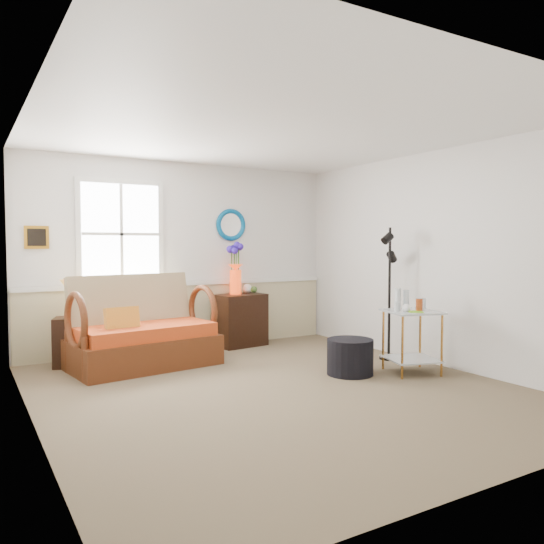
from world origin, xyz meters
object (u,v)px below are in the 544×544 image
side_table (412,342)px  ottoman (350,357)px  lamp_stand (69,342)px  floor_lamp (389,294)px  cabinet (240,320)px  loveseat (143,321)px

side_table → ottoman: size_ratio=1.37×
lamp_stand → floor_lamp: (3.59, -1.65, 0.54)m
side_table → cabinet: bearing=111.0°
floor_lamp → side_table: bearing=-111.9°
loveseat → cabinet: size_ratio=2.24×
loveseat → cabinet: loveseat is taller
loveseat → side_table: loveseat is taller
loveseat → floor_lamp: (2.82, -1.18, 0.29)m
floor_lamp → ottoman: bearing=-157.0°
cabinet → ottoman: bearing=-90.3°
loveseat → cabinet: 1.71m
side_table → floor_lamp: size_ratio=0.43×
side_table → floor_lamp: bearing=67.1°
cabinet → ottoman: size_ratio=1.44×
cabinet → ottoman: (0.29, -2.15, -0.17)m
loveseat → cabinet: (1.60, 0.58, -0.17)m
loveseat → floor_lamp: bearing=-30.2°
cabinet → lamp_stand: bearing=175.0°
lamp_stand → ottoman: size_ratio=1.13×
lamp_stand → floor_lamp: size_ratio=0.35×
loveseat → ottoman: (1.88, -1.56, -0.35)m
lamp_stand → ottoman: bearing=-37.3°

